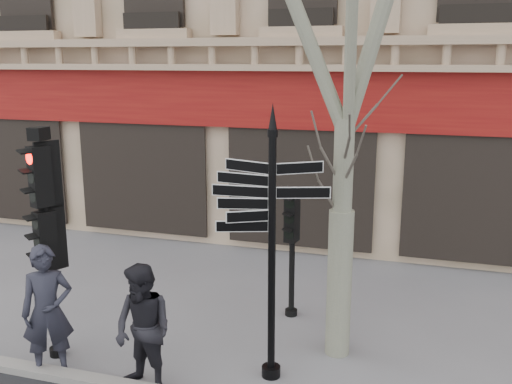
% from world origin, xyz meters
% --- Properties ---
extents(ground, '(80.00, 80.00, 0.00)m').
position_xyz_m(ground, '(0.00, 0.00, 0.00)').
color(ground, slate).
rests_on(ground, ground).
extents(fingerpost, '(1.87, 1.87, 3.93)m').
position_xyz_m(fingerpost, '(0.80, -0.44, 2.64)').
color(fingerpost, black).
rests_on(fingerpost, ground).
extents(traffic_signal_main, '(0.47, 0.42, 3.55)m').
position_xyz_m(traffic_signal_main, '(-2.53, -0.82, 2.24)').
color(traffic_signal_main, black).
rests_on(traffic_signal_main, ground).
extents(traffic_signal_secondary, '(0.42, 0.32, 2.27)m').
position_xyz_m(traffic_signal_secondary, '(0.61, 1.62, 1.58)').
color(traffic_signal_secondary, black).
rests_on(traffic_signal_secondary, ground).
extents(pedestrian_a, '(0.85, 0.79, 1.95)m').
position_xyz_m(pedestrian_a, '(-2.27, -1.30, 0.98)').
color(pedestrian_a, '#21222D').
rests_on(pedestrian_a, ground).
extents(pedestrian_b, '(1.05, 0.93, 1.83)m').
position_xyz_m(pedestrian_b, '(-0.75, -1.30, 0.91)').
color(pedestrian_b, black).
rests_on(pedestrian_b, ground).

